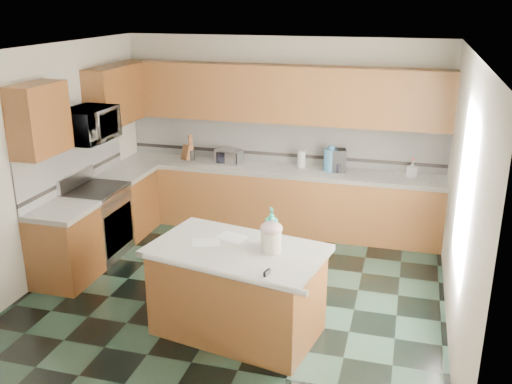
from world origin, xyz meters
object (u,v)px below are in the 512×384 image
(knife_block, at_px, (187,153))
(toaster_oven, at_px, (229,156))
(island_base, at_px, (237,293))
(soap_bottle_island, at_px, (271,228))
(treat_jar, at_px, (271,242))
(coffee_maker, at_px, (339,160))
(island_top, at_px, (237,251))

(knife_block, bearing_deg, toaster_oven, 24.39)
(island_base, height_order, soap_bottle_island, soap_bottle_island)
(treat_jar, height_order, toaster_oven, same)
(soap_bottle_island, bearing_deg, island_base, 177.69)
(island_base, bearing_deg, coffee_maker, 88.69)
(island_top, bearing_deg, toaster_oven, 120.20)
(soap_bottle_island, relative_size, coffee_maker, 1.28)
(island_base, distance_m, coffee_maker, 2.95)
(island_base, height_order, knife_block, knife_block)
(toaster_oven, xyz_separation_m, coffee_maker, (1.58, 0.03, 0.05))
(soap_bottle_island, bearing_deg, coffee_maker, 61.21)
(island_top, relative_size, coffee_maker, 5.35)
(toaster_oven, bearing_deg, island_top, -50.69)
(coffee_maker, bearing_deg, soap_bottle_island, -105.24)
(treat_jar, xyz_separation_m, coffee_maker, (0.26, 2.80, 0.05))
(island_base, height_order, treat_jar, treat_jar)
(treat_jar, height_order, knife_block, knife_block)
(treat_jar, bearing_deg, island_top, -166.16)
(knife_block, bearing_deg, coffee_maker, 25.16)
(island_base, bearing_deg, treat_jar, 12.27)
(treat_jar, height_order, soap_bottle_island, soap_bottle_island)
(island_top, distance_m, coffee_maker, 2.88)
(treat_jar, distance_m, toaster_oven, 3.07)
(treat_jar, xyz_separation_m, soap_bottle_island, (-0.03, 0.11, 0.10))
(island_base, relative_size, toaster_oven, 4.43)
(coffee_maker, bearing_deg, island_base, -111.18)
(knife_block, distance_m, coffee_maker, 2.23)
(knife_block, xyz_separation_m, toaster_oven, (0.64, 0.00, -0.01))
(treat_jar, bearing_deg, coffee_maker, 96.95)
(island_top, xyz_separation_m, treat_jar, (0.34, 0.01, 0.13))
(island_base, xyz_separation_m, toaster_oven, (-0.98, 2.78, 0.59))
(knife_block, relative_size, coffee_maker, 0.72)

